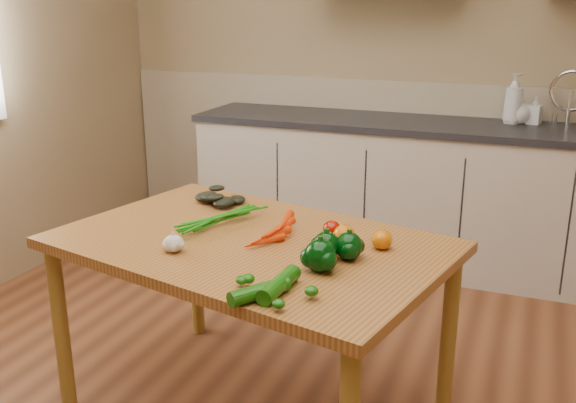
# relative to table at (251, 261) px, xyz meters

# --- Properties ---
(room) EXTENTS (4.04, 5.04, 2.64)m
(room) POSITION_rel_table_xyz_m (0.10, -0.17, 0.58)
(room) COLOR brown
(room) RESTS_ON ground
(counter_run) EXTENTS (2.84, 0.64, 1.14)m
(counter_run) POSITION_rel_table_xyz_m (0.32, 1.84, -0.21)
(counter_run) COLOR #B9AC9A
(counter_run) RESTS_ON ground
(table) EXTENTS (1.56, 1.18, 0.75)m
(table) POSITION_rel_table_xyz_m (0.00, 0.00, 0.00)
(table) COLOR #A66730
(table) RESTS_ON ground
(soap_bottle_a) EXTENTS (0.16, 0.16, 0.29)m
(soap_bottle_a) POSITION_rel_table_xyz_m (0.78, 1.97, 0.38)
(soap_bottle_a) COLOR silver
(soap_bottle_a) RESTS_ON counter_run
(soap_bottle_b) EXTENTS (0.09, 0.09, 0.16)m
(soap_bottle_b) POSITION_rel_table_xyz_m (0.91, 2.00, 0.32)
(soap_bottle_b) COLOR silver
(soap_bottle_b) RESTS_ON counter_run
(soap_bottle_c) EXTENTS (0.18, 0.18, 0.17)m
(soap_bottle_c) POSITION_rel_table_xyz_m (0.82, 1.99, 0.32)
(soap_bottle_c) COLOR silver
(soap_bottle_c) RESTS_ON counter_run
(carrot_bunch) EXTENTS (0.30, 0.25, 0.07)m
(carrot_bunch) POSITION_rel_table_xyz_m (0.00, 0.06, 0.12)
(carrot_bunch) COLOR #EC3805
(carrot_bunch) RESTS_ON table
(leafy_greens) EXTENTS (0.20, 0.18, 0.10)m
(leafy_greens) POSITION_rel_table_xyz_m (-0.31, 0.35, 0.13)
(leafy_greens) COLOR black
(leafy_greens) RESTS_ON table
(garlic_bulb) EXTENTS (0.07, 0.07, 0.06)m
(garlic_bulb) POSITION_rel_table_xyz_m (-0.20, -0.21, 0.11)
(garlic_bulb) COLOR silver
(garlic_bulb) RESTS_ON table
(pepper_a) EXTENTS (0.09, 0.09, 0.09)m
(pepper_a) POSITION_rel_table_xyz_m (0.32, -0.06, 0.13)
(pepper_a) COLOR black
(pepper_a) RESTS_ON table
(pepper_b) EXTENTS (0.09, 0.09, 0.09)m
(pepper_b) POSITION_rel_table_xyz_m (0.39, -0.05, 0.13)
(pepper_b) COLOR black
(pepper_b) RESTS_ON table
(pepper_c) EXTENTS (0.11, 0.11, 0.11)m
(pepper_c) POSITION_rel_table_xyz_m (0.33, -0.18, 0.14)
(pepper_c) COLOR black
(pepper_c) RESTS_ON table
(tomato_a) EXTENTS (0.07, 0.07, 0.06)m
(tomato_a) POSITION_rel_table_xyz_m (0.27, 0.14, 0.11)
(tomato_a) COLOR #930F02
(tomato_a) RESTS_ON table
(tomato_b) EXTENTS (0.08, 0.08, 0.07)m
(tomato_b) POSITION_rel_table_xyz_m (0.33, 0.08, 0.12)
(tomato_b) COLOR #D06505
(tomato_b) RESTS_ON table
(tomato_c) EXTENTS (0.07, 0.07, 0.07)m
(tomato_c) POSITION_rel_table_xyz_m (0.47, 0.09, 0.12)
(tomato_c) COLOR #D06505
(tomato_c) RESTS_ON table
(zucchini_a) EXTENTS (0.06, 0.21, 0.05)m
(zucchini_a) POSITION_rel_table_xyz_m (0.27, -0.38, 0.11)
(zucchini_a) COLOR #0F4A07
(zucchini_a) RESTS_ON table
(zucchini_b) EXTENTS (0.15, 0.19, 0.05)m
(zucchini_b) POSITION_rel_table_xyz_m (0.23, -0.44, 0.11)
(zucchini_b) COLOR #0F4A07
(zucchini_b) RESTS_ON table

